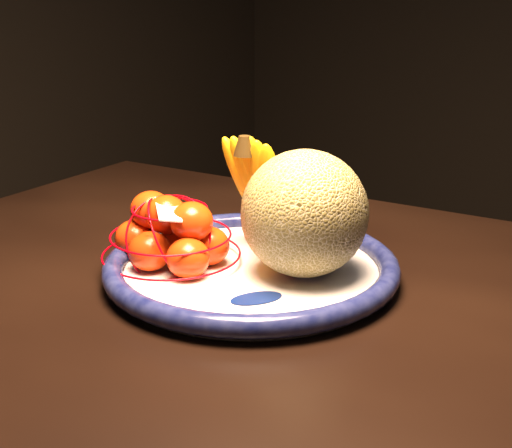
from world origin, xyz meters
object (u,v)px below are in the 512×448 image
Objects in this scene: dining_table at (405,420)px; fruit_bowl at (251,268)px; banana_bunch at (260,185)px; cantaloupe at (304,213)px; mandarin_bag at (171,235)px.

dining_table is 0.27m from fruit_bowl.
dining_table is at bearing -20.67° from banana_bunch.
banana_bunch is at bearing 154.22° from cantaloupe.
dining_table is 10.85× the size of cantaloupe.
banana_bunch is at bearing 150.97° from dining_table.
dining_table is 0.36m from mandarin_bag.
banana_bunch reaches higher than dining_table.
mandarin_bag is at bearing -155.41° from cantaloupe.
mandarin_bag is (-0.33, 0.00, 0.14)m from dining_table.
banana_bunch is 0.78× the size of mandarin_bag.
fruit_bowl reaches higher than dining_table.
mandarin_bag is at bearing -153.23° from fruit_bowl.
fruit_bowl is at bearing 26.77° from mandarin_bag.
banana_bunch is (-0.04, 0.07, 0.09)m from fruit_bowl.
fruit_bowl is 2.20× the size of banana_bunch.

